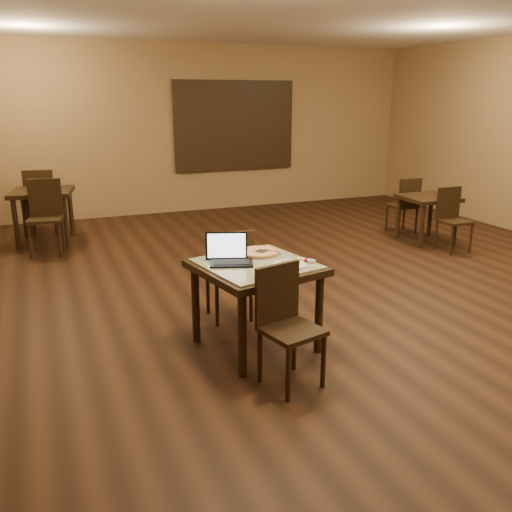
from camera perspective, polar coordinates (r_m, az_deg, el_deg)
name	(u,v)px	position (r m, az deg, el deg)	size (l,w,h in m)	color
ground	(347,293)	(6.09, 9.53, -3.89)	(10.00, 10.00, 0.00)	black
wall_back	(209,129)	(10.31, -5.00, 13.16)	(8.00, 0.02, 3.00)	brown
mural	(235,126)	(10.43, -2.25, 13.53)	(2.34, 0.05, 1.64)	#295599
tiled_table	(256,275)	(4.54, 0.00, -1.97)	(1.09, 1.09, 0.76)	black
chair_main_near	(285,318)	(4.05, 3.08, -6.56)	(0.48, 0.48, 0.91)	black
chair_main_far	(231,270)	(5.14, -2.64, -1.48)	(0.41, 0.41, 0.91)	black
laptop	(229,255)	(4.52, -2.86, 0.12)	(0.41, 0.38, 0.24)	black
plate	(289,265)	(4.43, 3.51, -0.94)	(0.28, 0.28, 0.02)	white
pizza_slice	(289,263)	(4.43, 3.52, -0.77)	(0.19, 0.19, 0.02)	beige
pizza_pan	(258,253)	(4.76, 0.25, 0.28)	(0.39, 0.39, 0.01)	silver
pizza_whole	(258,252)	(4.76, 0.25, 0.44)	(0.35, 0.35, 0.02)	beige
spatula	(261,251)	(4.75, 0.57, 0.51)	(0.10, 0.23, 0.01)	silver
napkin_roll	(307,260)	(4.54, 5.35, -0.44)	(0.12, 0.14, 0.04)	white
other_table_a	(428,204)	(8.40, 17.63, 5.25)	(0.75, 0.75, 0.68)	black
other_table_a_chair_near	(452,215)	(8.04, 19.90, 4.05)	(0.39, 0.39, 0.88)	black
other_table_a_chair_far	(406,202)	(8.80, 15.47, 5.46)	(0.39, 0.39, 0.88)	black
other_table_b	(43,199)	(8.51, -21.55, 5.59)	(0.97, 0.97, 0.78)	black
other_table_b_chair_near	(45,212)	(7.94, -21.28, 4.32)	(0.51, 0.51, 1.01)	black
other_table_b_chair_far	(41,198)	(9.10, -21.68, 5.72)	(0.51, 0.51, 1.01)	black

